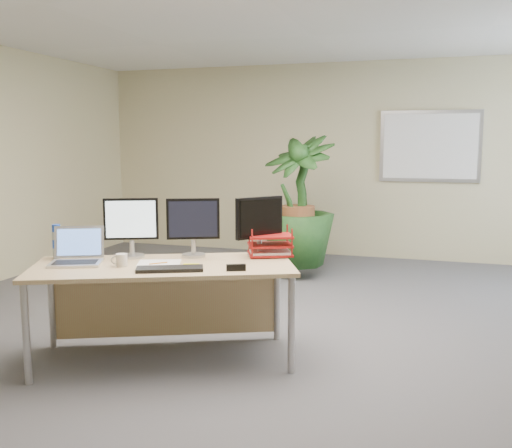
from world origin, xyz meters
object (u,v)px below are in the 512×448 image
(monitor_left, at_px, (131,224))
(laptop, at_px, (77,255))
(desk, at_px, (165,281))
(monitor_right, at_px, (193,223))
(floor_plant, at_px, (298,215))

(monitor_left, bearing_deg, laptop, -132.14)
(desk, distance_m, monitor_left, 0.52)
(desk, xyz_separation_m, monitor_left, (-0.31, 0.07, 0.41))
(desk, distance_m, laptop, 0.67)
(monitor_right, distance_m, laptop, 0.89)
(floor_plant, bearing_deg, desk, -97.44)
(floor_plant, bearing_deg, monitor_right, -95.16)
(desk, xyz_separation_m, monitor_right, (0.13, 0.24, 0.41))
(desk, height_order, laptop, laptop)
(monitor_left, relative_size, monitor_right, 1.01)
(desk, height_order, floor_plant, floor_plant)
(laptop, bearing_deg, floor_plant, 72.48)
(monitor_right, relative_size, laptop, 0.99)
(monitor_left, xyz_separation_m, monitor_right, (0.44, 0.17, -0.00))
(floor_plant, relative_size, laptop, 3.27)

